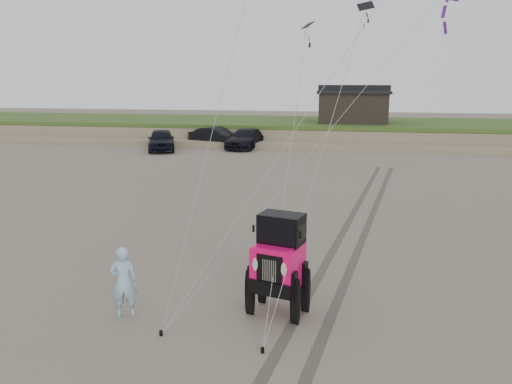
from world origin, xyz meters
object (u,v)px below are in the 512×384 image
(truck_a, at_px, (161,140))
(man, at_px, (124,282))
(cabin, at_px, (353,106))
(truck_c, at_px, (246,139))
(truck_b, at_px, (217,137))
(jeep, at_px, (278,275))

(truck_a, relative_size, man, 2.87)
(cabin, bearing_deg, truck_c, -142.66)
(truck_b, bearing_deg, jeep, -142.60)
(truck_b, height_order, man, man)
(cabin, relative_size, man, 3.65)
(truck_b, bearing_deg, truck_a, 151.39)
(truck_b, height_order, jeep, jeep)
(truck_a, distance_m, jeep, 29.71)
(cabin, height_order, truck_a, cabin)
(cabin, bearing_deg, man, -98.47)
(truck_c, xyz_separation_m, man, (3.24, -29.99, 0.08))
(truck_c, relative_size, man, 3.11)
(truck_a, distance_m, truck_c, 6.86)
(cabin, height_order, truck_b, cabin)
(truck_a, height_order, truck_c, truck_a)
(jeep, bearing_deg, truck_c, 117.98)
(jeep, bearing_deg, truck_b, 122.41)
(truck_c, distance_m, jeep, 29.98)
(truck_a, height_order, man, man)
(truck_b, distance_m, man, 31.27)
(truck_a, bearing_deg, truck_c, 1.62)
(truck_b, relative_size, jeep, 0.92)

